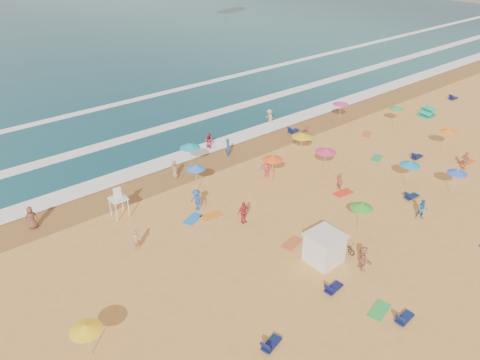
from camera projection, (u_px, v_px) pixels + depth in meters
ground at (302, 224)px, 34.71m from camera, size 220.00×220.00×0.00m
wet_sand at (204, 164)px, 43.13m from camera, size 220.00×220.00×0.00m
surf_foam at (155, 134)px, 49.03m from camera, size 200.00×18.70×0.05m
cabana at (324, 249)px, 30.50m from camera, size 2.00×2.00×2.00m
cabana_roof at (326, 235)px, 29.98m from camera, size 2.20×2.20×0.12m
bicycle at (346, 247)px, 31.64m from camera, size 0.59×1.56×0.81m
lifeguard_stand at (119, 204)px, 35.13m from camera, size 1.20×1.20×2.10m
beach_umbrellas at (278, 200)px, 33.58m from camera, size 54.68×26.43×0.77m
loungers at (357, 208)px, 36.35m from camera, size 54.43×23.46×0.34m
towels at (341, 213)px, 36.00m from camera, size 35.44×18.51×0.03m
beachgoers at (258, 187)px, 37.84m from camera, size 36.91×28.31×2.12m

